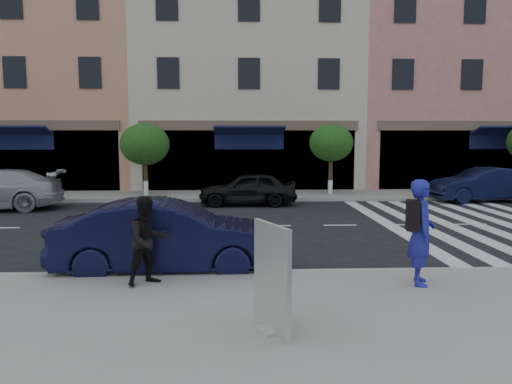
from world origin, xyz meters
name	(u,v)px	position (x,y,z in m)	size (l,w,h in m)	color
ground	(289,259)	(0.00, 0.00, 0.00)	(120.00, 120.00, 0.00)	black
sidewalk_near	(316,317)	(0.00, -3.75, 0.07)	(60.00, 4.50, 0.15)	gray
sidewalk_far	(262,195)	(0.00, 11.00, 0.07)	(60.00, 3.00, 0.15)	gray
building_west_mid	(50,54)	(-11.00, 17.00, 7.00)	(10.00, 9.00, 14.00)	tan
building_centre	(247,84)	(-0.50, 17.00, 5.50)	(11.00, 9.00, 11.00)	beige
building_east_mid	(463,66)	(11.50, 17.00, 6.50)	(13.00, 9.00, 13.00)	tan
street_tree_wb	(145,145)	(-5.00, 10.80, 2.31)	(2.10, 2.10, 3.06)	#473323
street_tree_c	(331,143)	(3.00, 10.80, 2.36)	(1.90, 1.90, 3.04)	#473323
photographer	(421,232)	(2.01, -2.44, 1.06)	(0.66, 0.44, 1.82)	navy
walker	(148,241)	(-2.67, -2.24, 0.91)	(0.74, 0.58, 1.52)	black
poster_board	(272,280)	(-0.70, -4.43, 0.84)	(0.43, 0.89, 1.43)	beige
car_near_mid	(168,237)	(-2.50, -1.00, 0.72)	(1.53, 4.39, 1.45)	black
car_far_mid	(248,189)	(-0.68, 8.47, 0.64)	(1.52, 3.77, 1.28)	black
car_far_right	(483,185)	(8.96, 9.10, 0.70)	(1.48, 4.24, 1.40)	black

